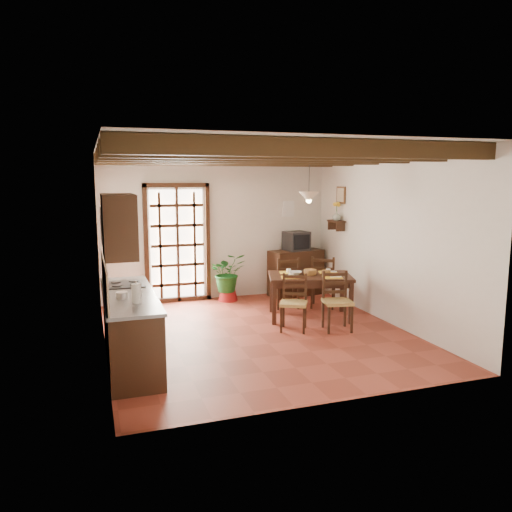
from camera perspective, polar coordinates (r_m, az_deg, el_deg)
name	(u,v)px	position (r m, az deg, el deg)	size (l,w,h in m)	color
ground_plane	(258,334)	(7.76, 0.24, -8.89)	(5.00, 5.00, 0.00)	brown
room_shell	(258,216)	(7.41, 0.25, 4.60)	(4.52, 5.02, 2.81)	silver
ceiling_beams	(258,156)	(7.40, 0.26, 11.36)	(4.50, 4.34, 0.20)	black
french_door	(177,241)	(9.65, -8.98, 1.68)	(1.26, 0.11, 2.32)	white
kitchen_counter	(130,327)	(6.69, -14.24, -7.88)	(0.64, 2.25, 1.38)	black
upper_cabinet	(119,226)	(5.73, -15.41, 3.34)	(0.35, 0.80, 0.70)	black
range_hood	(115,226)	(6.98, -15.77, 3.32)	(0.38, 0.60, 0.54)	white
counter_items	(128,289)	(6.65, -14.46, -3.66)	(0.50, 1.43, 0.25)	black
dining_table	(310,280)	(8.53, 6.18, -2.80)	(1.58, 1.25, 0.75)	black
chair_near_left	(294,313)	(7.90, 4.32, -6.51)	(0.54, 0.53, 0.88)	#AD8F49
chair_near_right	(337,312)	(7.99, 9.24, -6.34)	(0.49, 0.48, 0.92)	#AD8F49
chair_far_left	(286,292)	(9.25, 3.49, -4.07)	(0.50, 0.48, 0.95)	#AD8F49
chair_far_right	(323,291)	(9.33, 7.67, -3.99)	(0.60, 0.60, 0.97)	#AD8F49
table_setting	(310,274)	(8.50, 6.20, -2.02)	(1.00, 0.67, 0.09)	yellow
table_bowl	(295,273)	(8.52, 4.52, -1.94)	(0.22, 0.22, 0.05)	white
sideboard	(296,273)	(10.22, 4.57, -1.90)	(1.09, 0.49, 0.92)	black
crt_tv	(296,241)	(10.11, 4.63, 1.73)	(0.51, 0.49, 0.38)	black
fuse_box	(288,209)	(10.26, 3.72, 5.41)	(0.25, 0.03, 0.32)	white
plant_pot	(228,295)	(9.79, -3.22, -4.47)	(0.38, 0.38, 0.23)	maroon
potted_plant	(228,272)	(9.69, -3.25, -1.83)	(1.78, 1.52, 1.98)	#144C19
wall_shelf	(336,223)	(9.75, 9.17, 3.73)	(0.20, 0.42, 0.20)	black
shelf_vase	(337,216)	(9.74, 9.19, 4.54)	(0.15, 0.15, 0.15)	#B2BFB2
shelf_flowers	(337,205)	(9.73, 9.22, 5.76)	(0.14, 0.14, 0.36)	yellow
framed_picture	(341,195)	(9.76, 9.68, 6.89)	(0.03, 0.32, 0.32)	brown
pendant_lamp	(309,196)	(8.45, 6.06, 6.86)	(0.36, 0.36, 0.84)	black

